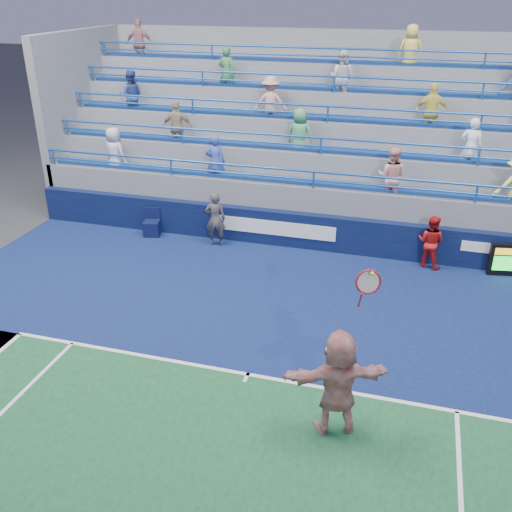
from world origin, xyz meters
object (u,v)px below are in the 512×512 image
(tennis_player, at_px, (338,383))
(line_judge, at_px, (215,219))
(judge_chair, at_px, (152,227))
(ball_girl, at_px, (431,242))

(tennis_player, xyz_separation_m, line_judge, (-4.78, 7.02, -0.18))
(line_judge, bearing_deg, judge_chair, -18.96)
(judge_chair, height_order, tennis_player, tennis_player)
(tennis_player, distance_m, ball_girl, 7.41)
(judge_chair, height_order, line_judge, line_judge)
(judge_chair, bearing_deg, tennis_player, -45.68)
(tennis_player, xyz_separation_m, ball_girl, (1.52, 7.25, -0.26))
(judge_chair, bearing_deg, ball_girl, 0.72)
(judge_chair, relative_size, line_judge, 0.51)
(line_judge, distance_m, ball_girl, 6.30)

